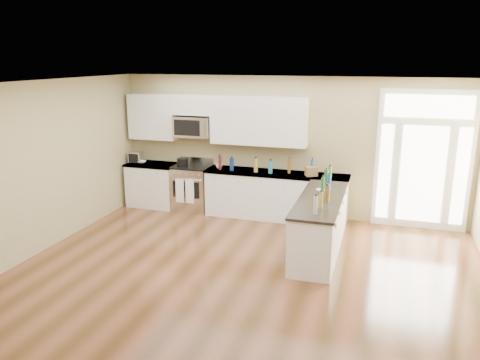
% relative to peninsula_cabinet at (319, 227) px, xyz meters
% --- Properties ---
extents(ground, '(8.00, 8.00, 0.00)m').
position_rel_peninsula_cabinet_xyz_m(ground, '(-0.93, -2.24, -0.43)').
color(ground, '#4B2E15').
extents(room_shell, '(8.00, 8.00, 8.00)m').
position_rel_peninsula_cabinet_xyz_m(room_shell, '(-0.93, -2.24, 1.27)').
color(room_shell, tan).
rests_on(room_shell, ground).
extents(back_cabinet_left, '(1.10, 0.66, 0.94)m').
position_rel_peninsula_cabinet_xyz_m(back_cabinet_left, '(-3.80, 1.45, 0.00)').
color(back_cabinet_left, white).
rests_on(back_cabinet_left, ground).
extents(back_cabinet_right, '(2.85, 0.66, 0.94)m').
position_rel_peninsula_cabinet_xyz_m(back_cabinet_right, '(-1.08, 1.45, 0.00)').
color(back_cabinet_right, white).
rests_on(back_cabinet_right, ground).
extents(peninsula_cabinet, '(0.69, 2.32, 0.94)m').
position_rel_peninsula_cabinet_xyz_m(peninsula_cabinet, '(0.00, 0.00, 0.00)').
color(peninsula_cabinet, white).
rests_on(peninsula_cabinet, ground).
extents(upper_cabinet_left, '(1.04, 0.33, 0.95)m').
position_rel_peninsula_cabinet_xyz_m(upper_cabinet_left, '(-3.81, 1.59, 1.49)').
color(upper_cabinet_left, white).
rests_on(upper_cabinet_left, room_shell).
extents(upper_cabinet_right, '(1.94, 0.33, 0.95)m').
position_rel_peninsula_cabinet_xyz_m(upper_cabinet_right, '(-1.50, 1.59, 1.49)').
color(upper_cabinet_right, white).
rests_on(upper_cabinet_right, room_shell).
extents(upper_cabinet_short, '(0.82, 0.33, 0.40)m').
position_rel_peninsula_cabinet_xyz_m(upper_cabinet_short, '(-2.88, 1.59, 1.77)').
color(upper_cabinet_short, white).
rests_on(upper_cabinet_short, room_shell).
extents(microwave, '(0.78, 0.41, 0.42)m').
position_rel_peninsula_cabinet_xyz_m(microwave, '(-2.88, 1.56, 1.33)').
color(microwave, silver).
rests_on(microwave, room_shell).
extents(entry_door, '(1.70, 0.10, 2.60)m').
position_rel_peninsula_cabinet_xyz_m(entry_door, '(1.62, 1.71, 0.87)').
color(entry_door, white).
rests_on(entry_door, ground).
extents(kitchen_range, '(0.77, 0.68, 1.08)m').
position_rel_peninsula_cabinet_xyz_m(kitchen_range, '(-2.89, 1.45, 0.04)').
color(kitchen_range, silver).
rests_on(kitchen_range, ground).
extents(stockpot, '(0.25, 0.25, 0.18)m').
position_rel_peninsula_cabinet_xyz_m(stockpot, '(-3.06, 1.37, 0.61)').
color(stockpot, black).
rests_on(stockpot, kitchen_range).
extents(toaster_oven, '(0.28, 0.22, 0.23)m').
position_rel_peninsula_cabinet_xyz_m(toaster_oven, '(-4.20, 1.46, 0.62)').
color(toaster_oven, silver).
rests_on(toaster_oven, back_cabinet_left).
extents(cardboard_box, '(0.27, 0.24, 0.18)m').
position_rel_peninsula_cabinet_xyz_m(cardboard_box, '(-0.38, 1.40, 0.60)').
color(cardboard_box, brown).
rests_on(cardboard_box, back_cabinet_right).
extents(bowl_left, '(0.25, 0.25, 0.05)m').
position_rel_peninsula_cabinet_xyz_m(bowl_left, '(-4.04, 1.43, 0.53)').
color(bowl_left, white).
rests_on(bowl_left, back_cabinet_left).
extents(bowl_peninsula, '(0.18, 0.18, 0.05)m').
position_rel_peninsula_cabinet_xyz_m(bowl_peninsula, '(-0.05, 0.34, 0.53)').
color(bowl_peninsula, white).
rests_on(bowl_peninsula, peninsula_cabinet).
extents(cup_counter, '(0.14, 0.14, 0.10)m').
position_rel_peninsula_cabinet_xyz_m(cup_counter, '(-2.28, 1.44, 0.56)').
color(cup_counter, white).
rests_on(cup_counter, back_cabinet_right).
extents(counter_bottles, '(2.41, 2.37, 0.30)m').
position_rel_peninsula_cabinet_xyz_m(counter_bottles, '(-0.67, 0.81, 0.64)').
color(counter_bottles, '#19591E').
rests_on(counter_bottles, back_cabinet_right).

